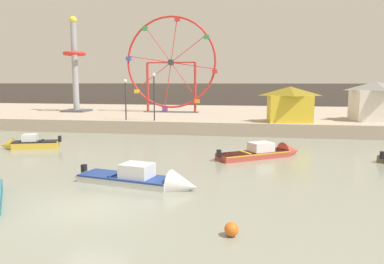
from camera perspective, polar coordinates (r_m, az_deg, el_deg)
The scene contains 13 objects.
ground_plane at distance 14.62m, azimuth -15.46°, elevation -11.12°, with size 240.00×240.00×0.00m, color gray.
quay_promenade at distance 44.40m, azimuth 2.01°, elevation 2.41°, with size 110.00×24.24×1.15m, color tan.
distant_town_skyline at distance 69.69m, azimuth 4.92°, elevation 5.63°, with size 140.00×3.00×4.40m, color #564C47.
motorboat_pale_grey at distance 16.95m, azimuth -6.71°, elevation -7.34°, with size 6.04×2.58×1.46m.
motorboat_mustard_yellow at distance 28.55m, azimuth -23.91°, elevation -1.65°, with size 4.07×2.22×1.27m.
motorboat_faded_red at distance 23.80m, azimuth 11.57°, elevation -3.07°, with size 5.54×4.43×1.39m.
ferris_wheel_red_frame at distance 43.42m, azimuth -3.25°, elevation 10.34°, with size 10.71×1.20×10.99m.
drop_tower_steel_tower at distance 46.43m, azimuth -17.54°, elevation 9.33°, with size 2.80×2.80×11.08m.
carnival_booth_white_ticket at distance 37.63m, azimuth 26.30°, elevation 4.38°, with size 4.30×3.91×3.56m.
carnival_booth_yellow_awning at distance 33.73m, azimuth 14.79°, elevation 4.24°, with size 4.25×3.17×3.12m.
promenade_lamp_near at distance 34.93m, azimuth -10.18°, elevation 5.87°, with size 0.32×0.32×3.75m.
promenade_lamp_far at distance 33.90m, azimuth -5.85°, elevation 6.42°, with size 0.32×0.32×4.30m.
mooring_buoy_orange at distance 11.67m, azimuth 6.08°, elevation -14.63°, with size 0.44×0.44×0.44m, color orange.
Camera 1 is at (6.06, -12.47, 4.64)m, focal length 34.72 mm.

